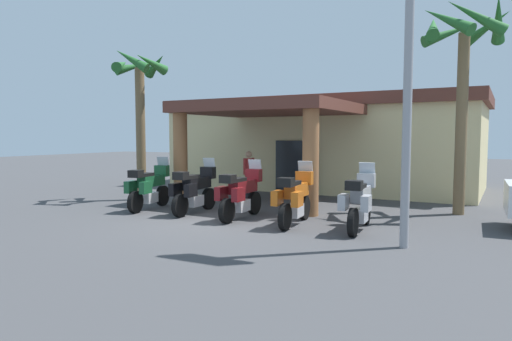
% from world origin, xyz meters
% --- Properties ---
extents(ground_plane, '(80.00, 80.00, 0.00)m').
position_xyz_m(ground_plane, '(0.00, 0.00, 0.00)').
color(ground_plane, '#424244').
extents(motel_building, '(13.57, 11.29, 3.87)m').
position_xyz_m(motel_building, '(0.12, 9.28, 1.99)').
color(motel_building, beige).
rests_on(motel_building, ground_plane).
extents(motorcycle_green, '(0.80, 2.21, 1.61)m').
position_xyz_m(motorcycle_green, '(-2.72, 0.86, 0.70)').
color(motorcycle_green, black).
rests_on(motorcycle_green, ground_plane).
extents(motorcycle_black, '(0.71, 2.21, 1.61)m').
position_xyz_m(motorcycle_black, '(-1.06, 0.92, 0.70)').
color(motorcycle_black, black).
rests_on(motorcycle_black, ground_plane).
extents(motorcycle_maroon, '(0.70, 2.21, 1.61)m').
position_xyz_m(motorcycle_maroon, '(0.60, 0.74, 0.70)').
color(motorcycle_maroon, black).
rests_on(motorcycle_maroon, ground_plane).
extents(motorcycle_orange, '(0.72, 2.21, 1.61)m').
position_xyz_m(motorcycle_orange, '(2.26, 0.61, 0.70)').
color(motorcycle_orange, black).
rests_on(motorcycle_orange, ground_plane).
extents(motorcycle_silver, '(0.72, 2.21, 1.61)m').
position_xyz_m(motorcycle_silver, '(3.92, 0.67, 0.70)').
color(motorcycle_silver, black).
rests_on(motorcycle_silver, ground_plane).
extents(pedestrian, '(0.32, 0.51, 1.74)m').
position_xyz_m(pedestrian, '(-1.00, 4.27, 1.01)').
color(pedestrian, black).
rests_on(pedestrian, ground_plane).
extents(palm_tree_near_portico, '(2.56, 2.61, 6.10)m').
position_xyz_m(palm_tree_near_portico, '(5.95, 4.19, 4.63)').
color(palm_tree_near_portico, brown).
rests_on(palm_tree_near_portico, ground_plane).
extents(palm_tree_roadside, '(1.95, 1.97, 5.34)m').
position_xyz_m(palm_tree_roadside, '(-4.38, 2.41, 3.87)').
color(palm_tree_roadside, brown).
rests_on(palm_tree_roadside, ground_plane).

